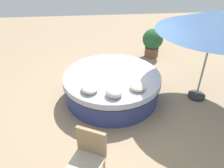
# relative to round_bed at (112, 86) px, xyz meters

# --- Properties ---
(ground_plane) EXTENTS (16.00, 16.00, 0.00)m
(ground_plane) POSITION_rel_round_bed_xyz_m (0.00, 0.00, -0.35)
(ground_plane) COLOR #9E8466
(round_bed) EXTENTS (2.47, 2.47, 0.68)m
(round_bed) POSITION_rel_round_bed_xyz_m (0.00, 0.00, 0.00)
(round_bed) COLOR navy
(round_bed) RESTS_ON ground_plane
(throw_pillow_0) EXTENTS (0.51, 0.39, 0.17)m
(throw_pillow_0) POSITION_rel_round_bed_xyz_m (0.63, -0.56, 0.42)
(throw_pillow_0) COLOR beige
(throw_pillow_0) RESTS_ON round_bed
(throw_pillow_1) EXTENTS (0.41, 0.37, 0.19)m
(throw_pillow_1) POSITION_rel_round_bed_xyz_m (0.88, -0.04, 0.43)
(throw_pillow_1) COLOR beige
(throw_pillow_1) RESTS_ON round_bed
(throw_pillow_2) EXTENTS (0.40, 0.35, 0.15)m
(throw_pillow_2) POSITION_rel_round_bed_xyz_m (0.68, 0.51, 0.41)
(throw_pillow_2) COLOR beige
(throw_pillow_2) RESTS_ON round_bed
(patio_chair) EXTENTS (0.68, 0.69, 0.98)m
(patio_chair) POSITION_rel_round_bed_xyz_m (2.29, -0.60, 0.21)
(patio_chair) COLOR #997A56
(patio_chair) RESTS_ON ground_plane
(patio_umbrella) EXTENTS (2.58, 2.58, 2.27)m
(patio_umbrella) POSITION_rel_round_bed_xyz_m (0.22, 2.24, 1.68)
(patio_umbrella) COLOR #262628
(patio_umbrella) RESTS_ON ground_plane
(planter) EXTENTS (0.71, 0.71, 1.01)m
(planter) POSITION_rel_round_bed_xyz_m (-2.36, 1.66, 0.22)
(planter) COLOR brown
(planter) RESTS_ON ground_plane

